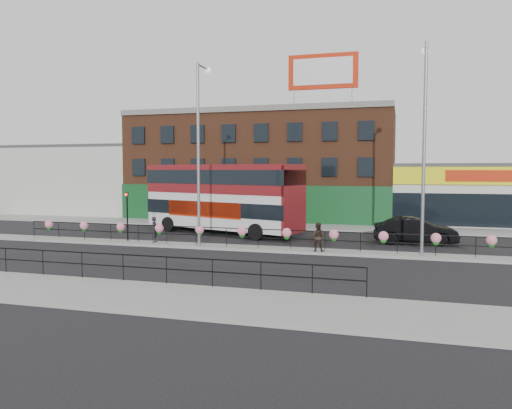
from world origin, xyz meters
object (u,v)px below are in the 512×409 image
(pedestrian_a, at_px, (155,229))
(car, at_px, (415,231))
(double_decker_bus, at_px, (222,191))
(lamp_column_west, at_px, (200,138))
(pedestrian_b, at_px, (318,237))
(lamp_column_east, at_px, (424,130))

(pedestrian_a, bearing_deg, car, -78.14)
(double_decker_bus, height_order, pedestrian_a, double_decker_bus)
(car, relative_size, lamp_column_west, 0.48)
(pedestrian_a, height_order, pedestrian_b, pedestrian_b)
(double_decker_bus, relative_size, lamp_column_west, 1.17)
(double_decker_bus, bearing_deg, car, -5.41)
(pedestrian_b, xyz_separation_m, lamp_column_west, (-7.38, 0.57, 5.76))
(pedestrian_a, relative_size, lamp_column_east, 0.14)
(pedestrian_b, bearing_deg, pedestrian_a, -0.10)
(lamp_column_east, bearing_deg, double_decker_bus, 155.87)
(car, bearing_deg, lamp_column_east, 178.05)
(lamp_column_west, height_order, lamp_column_east, lamp_column_east)
(lamp_column_east, bearing_deg, lamp_column_west, -179.52)
(car, bearing_deg, lamp_column_west, 107.07)
(pedestrian_b, height_order, lamp_column_west, lamp_column_west)
(car, bearing_deg, pedestrian_a, 102.85)
(double_decker_bus, xyz_separation_m, lamp_column_west, (0.90, -6.35, 3.56))
(car, height_order, lamp_column_west, lamp_column_west)
(car, distance_m, lamp_column_east, 7.85)
(double_decker_bus, distance_m, lamp_column_east, 15.73)
(car, xyz_separation_m, pedestrian_a, (-16.00, -4.98, 0.11))
(pedestrian_a, distance_m, pedestrian_b, 10.59)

